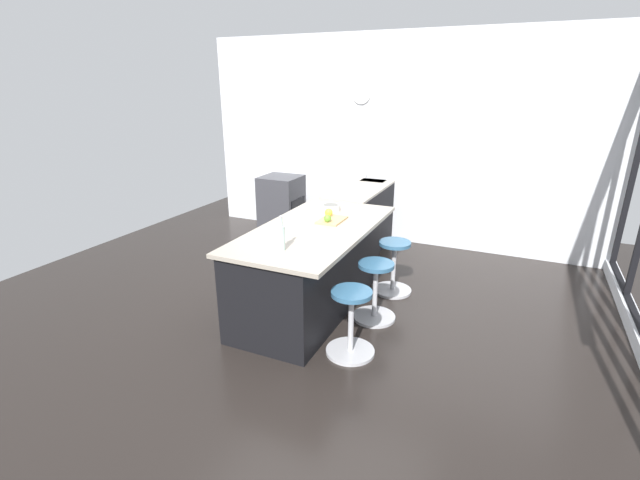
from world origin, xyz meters
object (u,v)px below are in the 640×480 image
stool_middle (375,293)px  cutting_board (332,220)px  oven_range (282,204)px  stool_by_window (393,268)px  fruit_bowl (331,207)px  stool_near_camera (351,324)px  kitchen_island (312,266)px  apple_yellow (329,212)px  water_bottle (281,237)px  apple_green (327,218)px

stool_middle → cutting_board: (-0.26, -0.59, 0.62)m
oven_range → stool_middle: size_ratio=1.46×
oven_range → stool_by_window: size_ratio=1.46×
cutting_board → fruit_bowl: fruit_bowl is taller
stool_by_window → stool_near_camera: size_ratio=1.00×
stool_by_window → stool_middle: 0.69m
stool_near_camera → fruit_bowl: bearing=-149.9°
kitchen_island → fruit_bowl: fruit_bowl is taller
oven_range → apple_yellow: bearing=41.5°
water_bottle → apple_yellow: bearing=-179.2°
cutting_board → fruit_bowl: 0.40m
oven_range → apple_yellow: (1.83, 1.62, 0.52)m
stool_by_window → stool_middle: same height
kitchen_island → stool_near_camera: (0.69, 0.71, -0.17)m
stool_by_window → stool_near_camera: 1.38m
stool_middle → stool_near_camera: size_ratio=1.00×
oven_range → water_bottle: 3.39m
apple_green → apple_yellow: (-0.20, -0.07, 0.00)m
stool_by_window → water_bottle: water_bottle is taller
cutting_board → water_bottle: water_bottle is taller
stool_near_camera → water_bottle: bearing=-86.5°
oven_range → fruit_bowl: bearing=44.5°
oven_range → stool_middle: oven_range is taller
stool_near_camera → fruit_bowl: 1.65m
water_bottle → stool_by_window: bearing=155.3°
water_bottle → apple_green: bearing=176.3°
oven_range → cutting_board: bearing=41.5°
stool_near_camera → cutting_board: cutting_board is taller
oven_range → fruit_bowl: size_ratio=4.22×
stool_by_window → apple_yellow: 1.01m
stool_by_window → water_bottle: size_ratio=1.97×
stool_middle → apple_yellow: size_ratio=7.00×
stool_middle → kitchen_island: bearing=-90.0°
oven_range → kitchen_island: 2.69m
stool_by_window → stool_near_camera: (1.38, 0.00, 0.00)m
oven_range → kitchen_island: kitchen_island is taller
kitchen_island → apple_green: 0.54m
stool_near_camera → apple_green: (-0.84, -0.60, 0.67)m
stool_near_camera → apple_green: bearing=-144.7°
stool_by_window → cutting_board: cutting_board is taller
stool_by_window → apple_green: bearing=-47.8°
stool_middle → apple_green: apple_green is taller
apple_yellow → water_bottle: (1.08, 0.02, 0.06)m
kitchen_island → stool_middle: size_ratio=3.55×
water_bottle → stool_near_camera: bearing=93.5°
apple_yellow → kitchen_island: bearing=-6.9°
cutting_board → kitchen_island: bearing=-24.2°
kitchen_island → cutting_board: (-0.26, 0.12, 0.46)m
water_bottle → oven_range: bearing=-150.7°
kitchen_island → water_bottle: 0.93m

